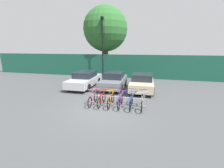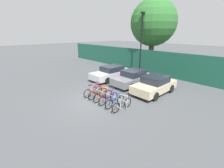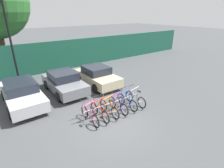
# 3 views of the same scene
# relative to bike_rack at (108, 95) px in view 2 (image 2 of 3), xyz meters

# --- Properties ---
(ground_plane) EXTENTS (120.00, 120.00, 0.00)m
(ground_plane) POSITION_rel_bike_rack_xyz_m (-0.68, -0.68, -0.48)
(ground_plane) COLOR #424447
(hoarding_wall) EXTENTS (36.00, 0.16, 2.69)m
(hoarding_wall) POSITION_rel_bike_rack_xyz_m (-0.68, 8.82, 0.86)
(hoarding_wall) COLOR #19513D
(hoarding_wall) RESTS_ON ground
(bike_rack) EXTENTS (3.57, 0.04, 0.57)m
(bike_rack) POSITION_rel_bike_rack_xyz_m (0.00, 0.00, 0.00)
(bike_rack) COLOR gray
(bike_rack) RESTS_ON ground
(bicycle_pink) EXTENTS (0.68, 1.71, 1.05)m
(bicycle_pink) POSITION_rel_bike_rack_xyz_m (-1.51, -0.15, -0.11)
(bicycle_pink) COLOR black
(bicycle_pink) RESTS_ON ground
(bicycle_red) EXTENTS (0.68, 1.71, 1.05)m
(bicycle_red) POSITION_rel_bike_rack_xyz_m (-0.94, -0.15, -0.11)
(bicycle_red) COLOR black
(bicycle_red) RESTS_ON ground
(bicycle_orange) EXTENTS (0.68, 1.71, 1.05)m
(bicycle_orange) POSITION_rel_bike_rack_xyz_m (-0.36, -0.15, -0.11)
(bicycle_orange) COLOR black
(bicycle_orange) RESTS_ON ground
(bicycle_purple) EXTENTS (0.68, 1.71, 1.05)m
(bicycle_purple) POSITION_rel_bike_rack_xyz_m (0.23, -0.15, -0.11)
(bicycle_purple) COLOR black
(bicycle_purple) RESTS_ON ground
(bicycle_blue) EXTENTS (0.68, 1.71, 1.05)m
(bicycle_blue) POSITION_rel_bike_rack_xyz_m (0.88, -0.15, -0.11)
(bicycle_blue) COLOR black
(bicycle_blue) RESTS_ON ground
(bicycle_silver) EXTENTS (0.68, 1.71, 1.05)m
(bicycle_silver) POSITION_rel_bike_rack_xyz_m (1.51, -0.15, -0.11)
(bicycle_silver) COLOR black
(bicycle_silver) RESTS_ON ground
(car_silver) EXTENTS (1.91, 4.46, 1.40)m
(car_silver) POSITION_rel_bike_rack_xyz_m (-3.73, 3.79, 0.21)
(car_silver) COLOR #B7B7BC
(car_silver) RESTS_ON ground
(car_grey) EXTENTS (1.91, 4.03, 1.40)m
(car_grey) POSITION_rel_bike_rack_xyz_m (-1.10, 3.99, 0.21)
(car_grey) COLOR slate
(car_grey) RESTS_ON ground
(car_beige) EXTENTS (1.91, 3.98, 1.40)m
(car_beige) POSITION_rel_bike_rack_xyz_m (1.33, 3.74, 0.21)
(car_beige) COLOR #C1B28E
(car_beige) RESTS_ON ground
(lamp_post) EXTENTS (0.24, 0.44, 6.66)m
(lamp_post) POSITION_rel_bike_rack_xyz_m (-3.25, 7.83, 3.20)
(lamp_post) COLOR black
(lamp_post) RESTS_ON ground
(tree_behind_hoarding) EXTENTS (5.52, 5.52, 8.48)m
(tree_behind_hoarding) POSITION_rel_bike_rack_xyz_m (-3.69, 10.62, 5.20)
(tree_behind_hoarding) COLOR brown
(tree_behind_hoarding) RESTS_ON ground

